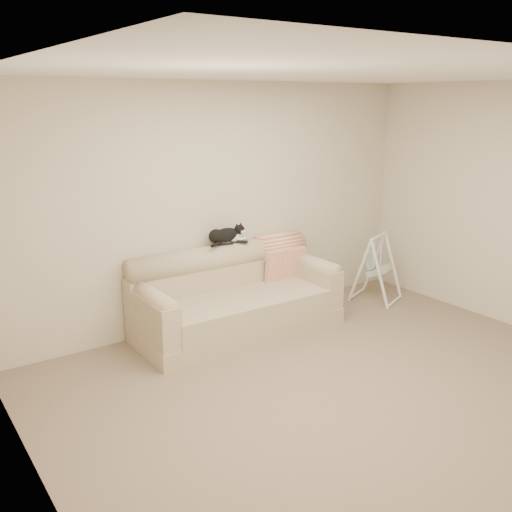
{
  "coord_description": "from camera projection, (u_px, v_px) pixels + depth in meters",
  "views": [
    {
      "loc": [
        -3.16,
        -3.25,
        2.41
      ],
      "look_at": [
        -0.05,
        1.27,
        0.9
      ],
      "focal_mm": 40.0,
      "sensor_mm": 36.0,
      "label": 1
    }
  ],
  "objects": [
    {
      "name": "ground_plane",
      "position": [
        344.0,
        387.0,
        4.95
      ],
      "size": [
        5.0,
        5.0,
        0.0
      ],
      "primitive_type": "plane",
      "color": "#76604B",
      "rests_on": "ground"
    },
    {
      "name": "remote_b",
      "position": [
        240.0,
        242.0,
        6.22
      ],
      "size": [
        0.16,
        0.14,
        0.02
      ],
      "color": "black",
      "rests_on": "sofa"
    },
    {
      "name": "baby_swing",
      "position": [
        376.0,
        267.0,
        7.01
      ],
      "size": [
        0.67,
        0.69,
        0.83
      ],
      "color": "white",
      "rests_on": "ground"
    },
    {
      "name": "room_shell",
      "position": [
        351.0,
        214.0,
        4.54
      ],
      "size": [
        5.04,
        4.04,
        2.6
      ],
      "color": "#C3B69C",
      "rests_on": "ground"
    },
    {
      "name": "remote_a",
      "position": [
        225.0,
        243.0,
        6.14
      ],
      "size": [
        0.18,
        0.07,
        0.03
      ],
      "color": "black",
      "rests_on": "sofa"
    },
    {
      "name": "sofa",
      "position": [
        234.0,
        299.0,
        6.09
      ],
      "size": [
        2.2,
        0.93,
        0.9
      ],
      "color": "tan",
      "rests_on": "ground"
    },
    {
      "name": "tuxedo_cat",
      "position": [
        226.0,
        235.0,
        6.13
      ],
      "size": [
        0.51,
        0.27,
        0.2
      ],
      "color": "black",
      "rests_on": "sofa"
    },
    {
      "name": "throw_blanket",
      "position": [
        278.0,
        250.0,
        6.58
      ],
      "size": [
        0.54,
        0.38,
        0.58
      ],
      "color": "#D3583D",
      "rests_on": "sofa"
    }
  ]
}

